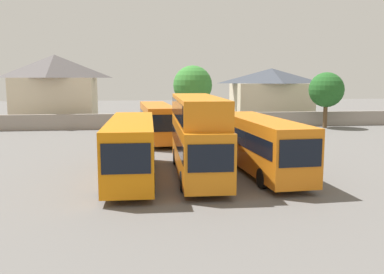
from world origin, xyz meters
TOP-DOWN VIEW (x-y plane):
  - ground at (0.00, 18.00)m, footprint 140.00×140.00m
  - depot_boundary_wall at (0.00, 24.50)m, footprint 56.00×0.50m
  - bus_1 at (-4.04, -0.27)m, footprint 2.90×11.50m
  - bus_2 at (-0.06, 0.02)m, footprint 2.93×11.54m
  - bus_3 at (3.97, 0.09)m, footprint 3.09×11.35m
  - bus_4 at (-1.84, 14.49)m, footprint 2.97×11.25m
  - bus_5 at (1.63, 14.60)m, footprint 3.32×10.75m
  - house_terrace_left at (-13.97, 30.74)m, footprint 10.26×8.31m
  - house_terrace_centre at (14.75, 31.08)m, footprint 10.80×6.91m
  - tree_left_of_lot at (18.71, 22.50)m, footprint 4.15×4.15m
  - tree_behind_wall at (3.27, 27.00)m, footprint 4.87×4.87m

SIDE VIEW (x-z plane):
  - ground at x=0.00m, z-range 0.00..0.00m
  - depot_boundary_wall at x=0.00m, z-range 0.00..1.80m
  - bus_5 at x=1.63m, z-range 0.24..3.65m
  - bus_3 at x=3.97m, z-range 0.25..3.69m
  - bus_4 at x=-1.84m, z-range 0.25..3.71m
  - bus_1 at x=-4.04m, z-range 0.25..3.75m
  - bus_2 at x=-0.06m, z-range 0.31..5.14m
  - house_terrace_centre at x=14.75m, z-range 0.07..7.33m
  - tree_left_of_lot at x=18.71m, z-range 1.21..7.84m
  - house_terrace_left at x=-13.97m, z-range 0.10..8.98m
  - tree_behind_wall at x=3.27m, z-range 1.28..8.78m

